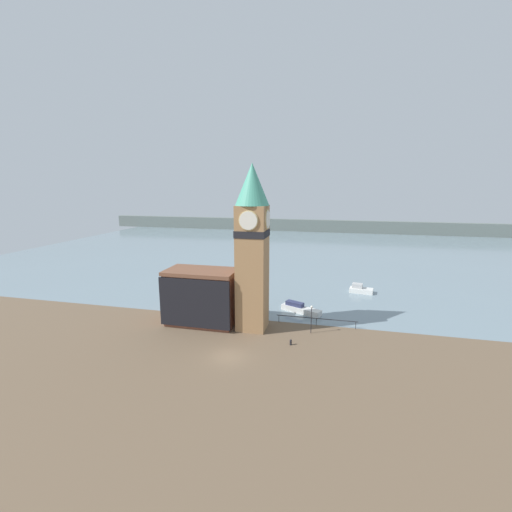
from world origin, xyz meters
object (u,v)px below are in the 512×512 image
object	(u,v)px
lamp_post	(311,314)
boat_near	(300,309)
clock_tower	(252,244)
boat_far	(360,289)
mooring_bollard_near	(291,342)
pier_building	(201,297)
mooring_bollard_far	(265,324)

from	to	relation	value
lamp_post	boat_near	bearing A→B (deg)	107.01
clock_tower	boat_far	distance (m)	27.34
mooring_bollard_near	lamp_post	world-z (taller)	lamp_post
pier_building	mooring_bollard_far	world-z (taller)	pier_building
pier_building	lamp_post	size ratio (longest dim) A/B	2.59
clock_tower	mooring_bollard_near	world-z (taller)	clock_tower
boat_far	mooring_bollard_far	size ratio (longest dim) A/B	5.81
boat_far	pier_building	bearing A→B (deg)	-129.69
clock_tower	boat_near	bearing A→B (deg)	52.12
pier_building	lamp_post	world-z (taller)	pier_building
clock_tower	lamp_post	size ratio (longest dim) A/B	5.75
boat_near	boat_far	bearing A→B (deg)	75.96
clock_tower	mooring_bollard_far	xyz separation A→B (m)	(1.65, 0.78, -11.22)
mooring_bollard_far	lamp_post	world-z (taller)	lamp_post
mooring_bollard_far	pier_building	bearing A→B (deg)	-175.17
pier_building	mooring_bollard_near	bearing A→B (deg)	-16.77
pier_building	boat_near	world-z (taller)	pier_building
pier_building	mooring_bollard_far	xyz separation A→B (m)	(8.99, 0.76, -3.47)
boat_far	lamp_post	xyz separation A→B (m)	(-7.43, -19.67, 2.07)
boat_near	lamp_post	xyz separation A→B (m)	(2.21, -7.23, 2.11)
boat_near	lamp_post	distance (m)	7.85
mooring_bollard_far	clock_tower	bearing A→B (deg)	-154.83
mooring_bollard_near	lamp_post	size ratio (longest dim) A/B	0.19
mooring_bollard_far	lamp_post	size ratio (longest dim) A/B	0.20
clock_tower	mooring_bollard_near	xyz separation A→B (m)	(5.77, -3.93, -11.23)
pier_building	boat_near	bearing A→B (deg)	29.26
pier_building	boat_far	size ratio (longest dim) A/B	2.28
boat_far	lamp_post	world-z (taller)	lamp_post
mooring_bollard_near	boat_far	bearing A→B (deg)	68.01
pier_building	mooring_bollard_near	distance (m)	14.12
boat_far	mooring_bollard_near	bearing A→B (deg)	-102.73
clock_tower	pier_building	xyz separation A→B (m)	(-7.34, 0.02, -7.75)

